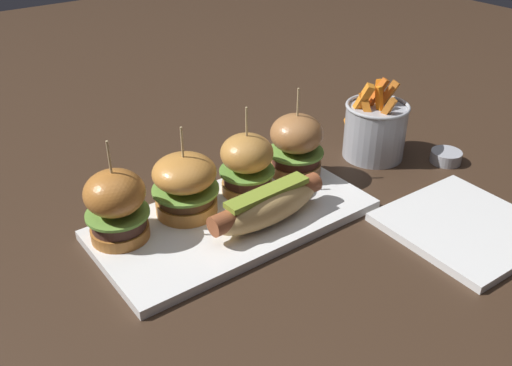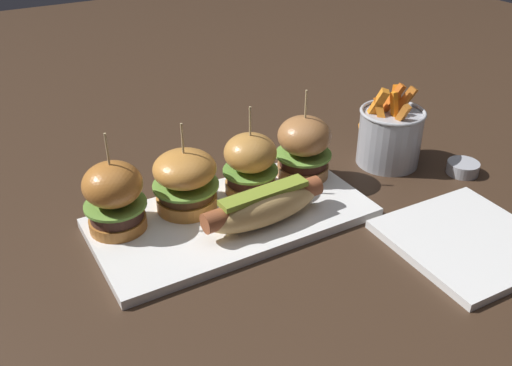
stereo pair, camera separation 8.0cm
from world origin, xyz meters
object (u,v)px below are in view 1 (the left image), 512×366
at_px(slider_center_right, 247,164).
at_px(sauce_ramekin, 446,156).
at_px(slider_far_left, 116,205).
at_px(side_plate, 465,226).
at_px(fries_bucket, 375,129).
at_px(slider_far_right, 296,144).
at_px(slider_center_left, 185,184).
at_px(platter_main, 234,219).
at_px(hot_dog, 267,205).

xyz_separation_m(slider_center_right, sauce_ramekin, (0.35, -0.11, -0.05)).
relative_size(slider_far_left, sauce_ramekin, 2.76).
xyz_separation_m(sauce_ramekin, side_plate, (-0.15, -0.14, -0.00)).
bearing_deg(slider_far_left, slider_center_right, -1.58).
distance_m(fries_bucket, sauce_ramekin, 0.13).
distance_m(slider_center_right, slider_far_right, 0.10).
xyz_separation_m(slider_far_left, side_plate, (0.41, -0.26, -0.06)).
bearing_deg(slider_far_left, slider_center_left, 0.12).
xyz_separation_m(platter_main, fries_bucket, (0.32, 0.03, 0.04)).
bearing_deg(platter_main, slider_far_left, 162.33).
distance_m(hot_dog, fries_bucket, 0.30).
bearing_deg(hot_dog, side_plate, -36.64).
xyz_separation_m(slider_far_right, side_plate, (0.10, -0.25, -0.06)).
xyz_separation_m(hot_dog, slider_far_right, (0.12, 0.09, 0.02)).
bearing_deg(slider_far_right, sauce_ramekin, -23.70).
relative_size(slider_center_left, slider_center_right, 0.97).
height_order(hot_dog, slider_far_right, slider_far_right).
relative_size(slider_far_left, slider_center_right, 1.04).
bearing_deg(platter_main, hot_dog, -55.03).
bearing_deg(hot_dog, fries_bucket, 13.55).
xyz_separation_m(hot_dog, slider_center_left, (-0.08, 0.09, 0.02)).
relative_size(slider_center_left, side_plate, 0.69).
relative_size(slider_center_left, slider_far_right, 0.93).
bearing_deg(slider_center_left, slider_far_left, -179.88).
distance_m(slider_center_left, sauce_ramekin, 0.47).
bearing_deg(fries_bucket, sauce_ramekin, -48.08).
height_order(hot_dog, fries_bucket, fries_bucket).
distance_m(slider_far_left, slider_far_right, 0.30).
xyz_separation_m(platter_main, slider_center_left, (-0.05, 0.05, 0.05)).
xyz_separation_m(hot_dog, sauce_ramekin, (0.37, -0.02, -0.03)).
distance_m(hot_dog, sauce_ramekin, 0.37).
bearing_deg(side_plate, slider_far_right, 112.00).
bearing_deg(slider_center_left, sauce_ramekin, -14.21).
relative_size(slider_center_right, side_plate, 0.71).
bearing_deg(slider_far_right, side_plate, -68.00).
height_order(hot_dog, sauce_ramekin, hot_dog).
xyz_separation_m(slider_far_left, slider_center_right, (0.21, -0.01, -0.00)).
xyz_separation_m(slider_center_right, slider_far_right, (0.10, 0.00, 0.00)).
bearing_deg(platter_main, slider_center_left, 134.98).
relative_size(slider_far_right, side_plate, 0.74).
height_order(slider_center_right, sauce_ramekin, slider_center_right).
relative_size(platter_main, sauce_ramekin, 7.56).
distance_m(platter_main, sauce_ramekin, 0.41).
height_order(slider_far_left, fries_bucket, slider_far_left).
bearing_deg(slider_far_left, hot_dog, -26.33).
xyz_separation_m(fries_bucket, side_plate, (-0.06, -0.24, -0.05)).
relative_size(slider_far_left, slider_far_right, 1.00).
distance_m(slider_far_left, side_plate, 0.48).
bearing_deg(slider_center_left, slider_far_right, -1.34).
relative_size(platter_main, hot_dog, 2.12).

